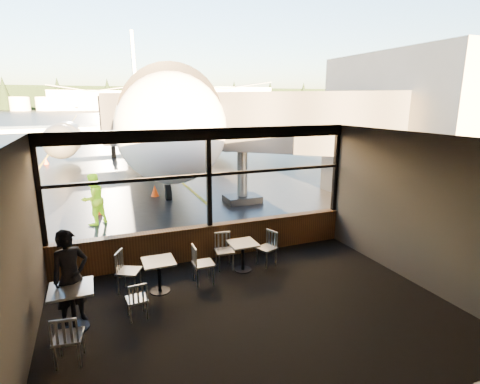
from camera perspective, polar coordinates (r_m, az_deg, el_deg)
ground_plane at (r=129.26m, az=-20.89°, el=10.95°), size 520.00×520.00×0.00m
carpet_floor at (r=7.93m, az=2.28°, el=-17.90°), size 8.00×6.00×0.01m
ceiling at (r=6.79m, az=2.56°, el=8.07°), size 8.00×6.00×0.04m
wall_left at (r=6.73m, az=-30.97°, el=-9.39°), size 0.04×6.00×3.50m
wall_right at (r=9.47m, az=25.11°, el=-2.40°), size 0.04×6.00×3.50m
wall_back at (r=4.85m, az=17.70°, el=-16.85°), size 8.00×0.04×3.50m
window_sill at (r=10.27m, az=-4.57°, el=-7.56°), size 8.00×0.28×0.90m
window_header at (r=9.61m, az=-4.90°, el=8.78°), size 8.00×0.18×0.30m
mullion_left at (r=9.44m, az=-28.33°, el=0.02°), size 0.12×0.12×2.60m
mullion_centre at (r=9.77m, az=-4.76°, el=2.05°), size 0.12×0.12×2.60m
mullion_right at (r=11.53m, az=14.37°, el=3.45°), size 0.12×0.12×2.60m
window_transom at (r=9.75m, az=-4.78°, el=2.62°), size 8.00×0.10×0.08m
airliner at (r=28.83m, az=-14.54°, el=16.59°), size 34.66×40.52×11.68m
jet_bridge at (r=16.09m, az=1.78°, el=7.10°), size 8.70×10.63×4.64m
cafe_table_near at (r=9.51m, az=0.42°, el=-9.80°), size 0.67×0.67×0.74m
cafe_table_mid at (r=8.70m, az=-12.19°, el=-12.44°), size 0.68×0.68×0.75m
cafe_table_left at (r=7.89m, az=-24.07°, el=-15.91°), size 0.77×0.77×0.84m
chair_near_e at (r=9.80m, az=4.05°, el=-8.58°), size 0.64×0.64×0.91m
chair_near_w at (r=8.89m, az=-5.62°, el=-10.87°), size 0.53×0.53×0.96m
chair_near_n at (r=9.58m, az=-2.39°, el=-9.03°), size 0.56×0.56×0.93m
chair_mid_s at (r=7.85m, az=-15.45°, el=-15.49°), size 0.47×0.47×0.80m
chair_mid_w at (r=8.83m, az=-16.56°, el=-11.55°), size 0.71×0.71×0.97m
chair_left_s at (r=7.03m, az=-24.70°, el=-19.49°), size 0.57×0.57×0.92m
passenger at (r=7.90m, az=-24.38°, el=-11.76°), size 0.80×0.67×1.86m
ground_crew at (r=13.76m, az=-21.46°, el=-1.02°), size 1.10×1.07×1.79m
cone_nose at (r=17.21m, az=-12.85°, el=0.20°), size 0.36×0.36×0.51m
cone_wing at (r=28.54m, az=-27.45°, el=4.21°), size 0.33×0.33×0.45m
terminal_annex at (r=17.34m, az=26.12°, el=8.46°), size 5.00×7.00×6.00m
hangar_mid at (r=194.18m, az=-21.50°, el=13.00°), size 38.00×15.00×10.00m
hangar_right at (r=197.42m, az=-3.30°, el=14.19°), size 50.00×20.00×12.00m
fuel_tank_a at (r=193.09m, az=-30.52°, el=11.49°), size 8.00×8.00×6.00m
fuel_tank_b at (r=191.94m, az=-27.52°, el=11.83°), size 8.00×8.00×6.00m
fuel_tank_c at (r=191.30m, az=-24.48°, el=12.14°), size 8.00×8.00×6.00m
treeline at (r=219.19m, az=-21.61°, el=13.23°), size 360.00×3.00×12.00m
cone_extra at (r=15.13m, az=-20.77°, el=-2.25°), size 0.35×0.35×0.49m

